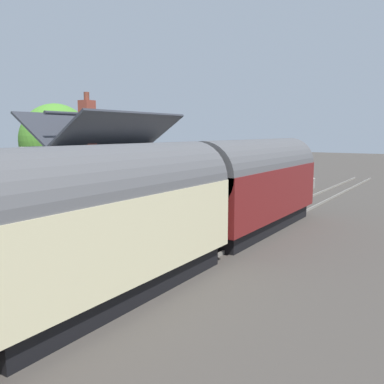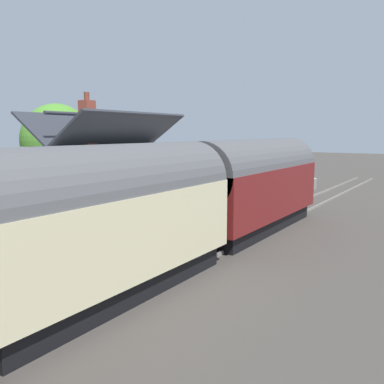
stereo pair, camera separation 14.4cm
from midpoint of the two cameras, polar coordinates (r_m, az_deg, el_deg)
The scene contains 14 objects.
ground_plane at distance 21.54m, azimuth 6.52°, elevation -4.47°, with size 160.00×160.00×0.00m, color #423D38.
platform at distance 23.53m, azimuth -2.64°, elevation -2.29°, with size 32.00×6.34×0.86m, color gray.
platform_edge_coping at distance 21.90m, azimuth 3.78°, elevation -1.91°, with size 32.00×0.36×0.02m, color beige.
rail_near at distance 20.89m, azimuth 10.54°, elevation -4.75°, with size 52.00×0.08×0.14m, color gray.
rail_far at distance 21.45m, azimuth 6.96°, elevation -4.33°, with size 52.00×0.08×0.14m, color gray.
train at distance 12.26m, azimuth -10.60°, elevation -3.52°, with size 29.19×2.73×4.32m.
station_building at distance 20.70m, azimuth -11.66°, elevation 2.09°, with size 6.82×4.45×5.56m.
bench_platform_end at distance 26.68m, azimuth 3.64°, elevation 0.90°, with size 1.42×0.48×0.88m.
bench_near_building at distance 29.98m, azimuth 6.68°, elevation 1.65°, with size 1.40×0.45×0.88m.
planter_bench_right at distance 15.06m, azimuth -15.56°, elevation -5.78°, with size 1.08×0.32×0.56m.
planter_by_door at distance 27.12m, azimuth 0.73°, elevation 0.94°, with size 0.54×0.54×0.77m.
lamp_post_platform at distance 24.11m, azimuth 6.01°, elevation 4.64°, with size 0.32×0.50×3.37m.
station_sign_board at distance 14.99m, azimuth -16.33°, elevation -2.28°, with size 0.96×0.06×1.57m.
tree_far_right at distance 28.09m, azimuth -17.92°, elevation 6.58°, with size 4.65×4.12×6.41m.
Camera 1 is at (-18.99, -9.06, 4.65)m, focal length 39.67 mm.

